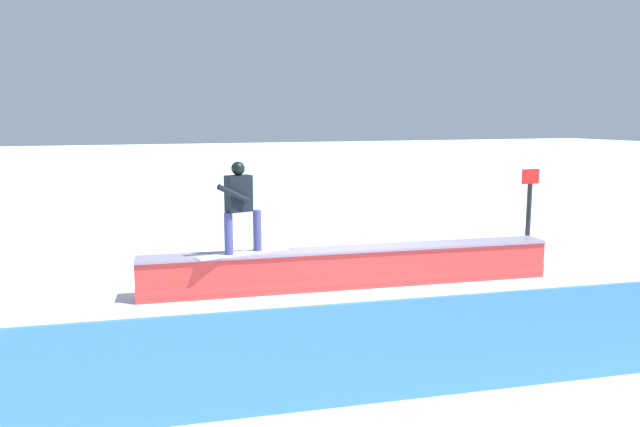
# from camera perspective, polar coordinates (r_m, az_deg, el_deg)

# --- Properties ---
(ground_plane) EXTENTS (120.00, 120.00, 0.00)m
(ground_plane) POSITION_cam_1_polar(r_m,az_deg,el_deg) (10.59, 2.98, -6.80)
(ground_plane) COLOR white
(grind_box) EXTENTS (7.13, 1.39, 0.68)m
(grind_box) POSITION_cam_1_polar(r_m,az_deg,el_deg) (10.51, 2.99, -5.18)
(grind_box) COLOR red
(grind_box) RESTS_ON ground_plane
(snowboarder) EXTENTS (1.60, 0.64, 1.50)m
(snowboarder) POSITION_cam_1_polar(r_m,az_deg,el_deg) (9.90, -7.50, 0.89)
(snowboarder) COLOR silver
(snowboarder) RESTS_ON grind_box
(safety_fence) EXTENTS (13.21, 1.68, 1.06)m
(safety_fence) POSITION_cam_1_polar(r_m,az_deg,el_deg) (6.94, 17.44, -11.16)
(safety_fence) COLOR #3C7CE0
(safety_fence) RESTS_ON ground_plane
(trail_marker) EXTENTS (0.40, 0.10, 1.85)m
(trail_marker) POSITION_cam_1_polar(r_m,az_deg,el_deg) (13.11, 18.90, 0.22)
(trail_marker) COLOR #262628
(trail_marker) RESTS_ON ground_plane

